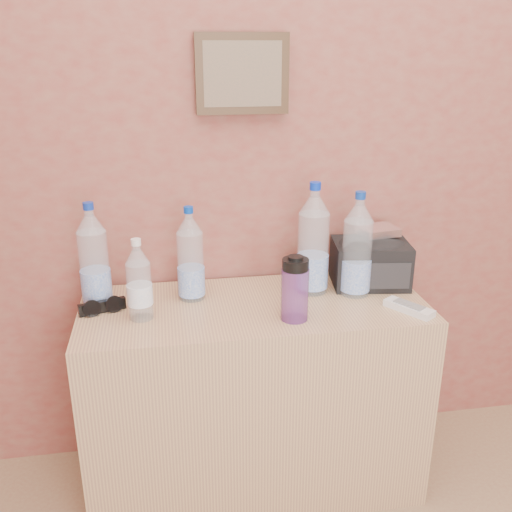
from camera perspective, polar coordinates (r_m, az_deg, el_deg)
The scene contains 12 objects.
picture_frame at distance 1.90m, azimuth -1.39°, elevation 17.74°, with size 0.30×0.03×0.25m, color #382311, non-canonical shape.
dresser at distance 2.03m, azimuth -0.18°, elevation -13.79°, with size 1.12×0.47×0.70m, color tan.
pet_large_a at distance 1.87m, azimuth -15.90°, elevation -0.42°, with size 0.09×0.09×0.34m.
pet_large_b at distance 1.86m, azimuth -6.57°, elevation -0.27°, with size 0.08×0.08×0.31m.
pet_large_c at distance 1.90m, azimuth 5.74°, elevation 1.15°, with size 0.10×0.10×0.38m.
pet_large_d at distance 1.90m, azimuth 10.07°, elevation 0.59°, with size 0.10×0.10×0.35m.
pet_small at distance 1.75m, azimuth -11.61°, elevation -2.77°, with size 0.07×0.07×0.26m.
nalgene_bottle at distance 1.72m, azimuth 3.91°, elevation -3.27°, with size 0.08×0.08×0.20m.
sunglasses at distance 1.86m, azimuth -15.13°, elevation -4.90°, with size 0.15×0.05×0.04m, color black, non-canonical shape.
ac_remote at distance 1.87m, azimuth 15.05°, elevation -5.05°, with size 0.16×0.05×0.02m, color silver.
toiletry_bag at distance 2.02m, azimuth 11.36°, elevation -0.45°, with size 0.26×0.18×0.17m, color black, non-canonical shape.
foil_packet at distance 2.01m, azimuth 12.09°, elevation 2.51°, with size 0.13×0.10×0.03m, color silver.
Camera 1 is at (-0.44, 0.09, 1.49)m, focal length 40.00 mm.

